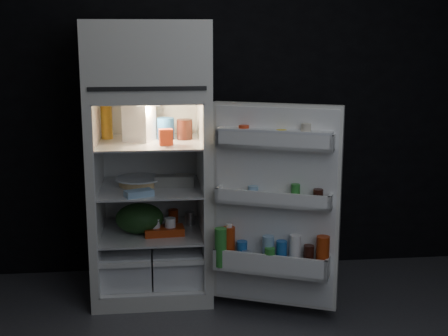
{
  "coord_description": "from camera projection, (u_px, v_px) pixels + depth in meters",
  "views": [
    {
      "loc": [
        -0.33,
        -2.68,
        1.71
      ],
      "look_at": [
        0.07,
        1.0,
        0.9
      ],
      "focal_mm": 50.0,
      "sensor_mm": 36.0,
      "label": 1
    }
  ],
  "objects": [
    {
      "name": "wall_back",
      "position": [
        203.0,
        85.0,
        4.37
      ],
      "size": [
        4.0,
        0.0,
        2.7
      ],
      "primitive_type": "cube",
      "color": "black",
      "rests_on": "ground"
    },
    {
      "name": "wall_front",
      "position": [
        355.0,
        245.0,
        1.07
      ],
      "size": [
        4.0,
        0.0,
        2.7
      ],
      "primitive_type": "cube",
      "color": "black",
      "rests_on": "ground"
    },
    {
      "name": "refrigerator",
      "position": [
        150.0,
        151.0,
        4.04
      ],
      "size": [
        0.76,
        0.71,
        1.78
      ],
      "color": "silver",
      "rests_on": "ground"
    },
    {
      "name": "fridge_door",
      "position": [
        274.0,
        211.0,
        3.67
      ],
      "size": [
        0.74,
        0.46,
        1.22
      ],
      "color": "silver",
      "rests_on": "ground"
    },
    {
      "name": "milk_jug",
      "position": [
        139.0,
        122.0,
        3.97
      ],
      "size": [
        0.22,
        0.22,
        0.24
      ],
      "primitive_type": "cube",
      "rotation": [
        0.0,
        0.0,
        -0.39
      ],
      "color": "white",
      "rests_on": "refrigerator"
    },
    {
      "name": "mayo_jar",
      "position": [
        166.0,
        129.0,
        4.05
      ],
      "size": [
        0.13,
        0.13,
        0.14
      ],
      "primitive_type": "cylinder",
      "rotation": [
        0.0,
        0.0,
        0.23
      ],
      "color": "#1E58A3",
      "rests_on": "refrigerator"
    },
    {
      "name": "jam_jar",
      "position": [
        185.0,
        129.0,
        4.05
      ],
      "size": [
        0.12,
        0.12,
        0.13
      ],
      "primitive_type": "cylinder",
      "rotation": [
        0.0,
        0.0,
        -0.19
      ],
      "color": "black",
      "rests_on": "refrigerator"
    },
    {
      "name": "amber_bottle",
      "position": [
        107.0,
        122.0,
        4.06
      ],
      "size": [
        0.08,
        0.08,
        0.22
      ],
      "primitive_type": "cylinder",
      "rotation": [
        0.0,
        0.0,
        -0.11
      ],
      "color": "#B57C1D",
      "rests_on": "refrigerator"
    },
    {
      "name": "small_carton",
      "position": [
        166.0,
        137.0,
        3.84
      ],
      "size": [
        0.09,
        0.07,
        0.1
      ],
      "primitive_type": "cube",
      "rotation": [
        0.0,
        0.0,
        0.12
      ],
      "color": "red",
      "rests_on": "refrigerator"
    },
    {
      "name": "egg_carton",
      "position": [
        175.0,
        181.0,
        4.06
      ],
      "size": [
        0.26,
        0.12,
        0.07
      ],
      "primitive_type": "cube",
      "rotation": [
        0.0,
        0.0,
        -0.1
      ],
      "color": "gray",
      "rests_on": "refrigerator"
    },
    {
      "name": "pie",
      "position": [
        139.0,
        182.0,
        4.09
      ],
      "size": [
        0.33,
        0.33,
        0.04
      ],
      "primitive_type": "cylinder",
      "rotation": [
        0.0,
        0.0,
        -0.3
      ],
      "color": "tan",
      "rests_on": "refrigerator"
    },
    {
      "name": "flat_package",
      "position": [
        139.0,
        193.0,
        3.81
      ],
      "size": [
        0.19,
        0.14,
        0.04
      ],
      "primitive_type": "cube",
      "rotation": [
        0.0,
        0.0,
        0.37
      ],
      "color": "#8AB3D5",
      "rests_on": "refrigerator"
    },
    {
      "name": "wrapped_pkg",
      "position": [
        182.0,
        178.0,
        4.17
      ],
      "size": [
        0.14,
        0.12,
        0.05
      ],
      "primitive_type": "cube",
      "rotation": [
        0.0,
        0.0,
        -0.33
      ],
      "color": "beige",
      "rests_on": "refrigerator"
    },
    {
      "name": "produce_bag",
      "position": [
        140.0,
        218.0,
        4.05
      ],
      "size": [
        0.36,
        0.33,
        0.2
      ],
      "primitive_type": "ellipsoid",
      "rotation": [
        0.0,
        0.0,
        -0.22
      ],
      "color": "#193815",
      "rests_on": "refrigerator"
    },
    {
      "name": "yogurt_tray",
      "position": [
        164.0,
        231.0,
        4.03
      ],
      "size": [
        0.26,
        0.16,
        0.05
      ],
      "primitive_type": "cube",
      "rotation": [
        0.0,
        0.0,
        0.08
      ],
      "color": "#A6320E",
      "rests_on": "refrigerator"
    },
    {
      "name": "small_can_red",
      "position": [
        173.0,
        216.0,
        4.29
      ],
      "size": [
        0.09,
        0.09,
        0.09
      ],
      "primitive_type": "cylinder",
      "rotation": [
        0.0,
        0.0,
        -0.42
      ],
      "color": "#A6320E",
      "rests_on": "refrigerator"
    },
    {
      "name": "small_can_silver",
      "position": [
        190.0,
        218.0,
        4.24
      ],
      "size": [
        0.08,
        0.08,
        0.09
      ],
      "primitive_type": "cylinder",
      "rotation": [
        0.0,
        0.0,
        0.21
      ],
      "color": "#B8B9BD",
      "rests_on": "refrigerator"
    }
  ]
}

